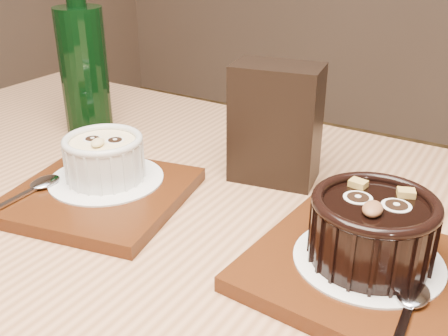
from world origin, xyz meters
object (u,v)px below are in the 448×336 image
object	(u,v)px
ramekin_white	(104,156)
green_bottle	(84,66)
tray_left	(100,195)
table	(181,330)
ramekin_dark	(373,226)
condiment_stand	(276,124)
tray_right	(358,269)

from	to	relation	value
ramekin_white	green_bottle	size ratio (longest dim) A/B	0.36
tray_left	table	bearing A→B (deg)	-16.95
green_bottle	ramekin_dark	bearing A→B (deg)	-15.98
condiment_stand	tray_right	bearing A→B (deg)	-42.39
ramekin_dark	condiment_stand	distance (m)	0.21
tray_right	ramekin_dark	world-z (taller)	ramekin_dark
ramekin_white	ramekin_dark	size ratio (longest dim) A/B	0.84
tray_left	tray_right	distance (m)	0.29
tray_right	ramekin_dark	xyz separation A→B (m)	(0.01, 0.01, 0.04)
table	green_bottle	size ratio (longest dim) A/B	4.80
condiment_stand	green_bottle	xyz separation A→B (m)	(-0.30, 0.00, 0.03)
ramekin_dark	green_bottle	distance (m)	0.48
condiment_stand	ramekin_dark	bearing A→B (deg)	-39.88
tray_left	green_bottle	size ratio (longest dim) A/B	0.72
tray_right	condiment_stand	bearing A→B (deg)	137.61
tray_left	ramekin_white	world-z (taller)	ramekin_white
ramekin_white	ramekin_dark	distance (m)	0.31
tray_left	ramekin_white	distance (m)	0.04
table	tray_right	world-z (taller)	tray_right
tray_right	ramekin_dark	bearing A→B (deg)	47.59
table	tray_left	bearing A→B (deg)	163.05
table	tray_left	distance (m)	0.17
ramekin_dark	green_bottle	xyz separation A→B (m)	(-0.46, 0.13, 0.05)
tray_left	ramekin_dark	distance (m)	0.30
condiment_stand	table	bearing A→B (deg)	-90.89
tray_left	ramekin_dark	size ratio (longest dim) A/B	1.68
table	ramekin_white	world-z (taller)	ramekin_white
tray_left	ramekin_white	xyz separation A→B (m)	(-0.01, 0.02, 0.04)
table	green_bottle	bearing A→B (deg)	147.05
table	tray_left	size ratio (longest dim) A/B	6.70
tray_left	condiment_stand	world-z (taller)	condiment_stand
ramekin_white	tray_right	bearing A→B (deg)	-23.45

